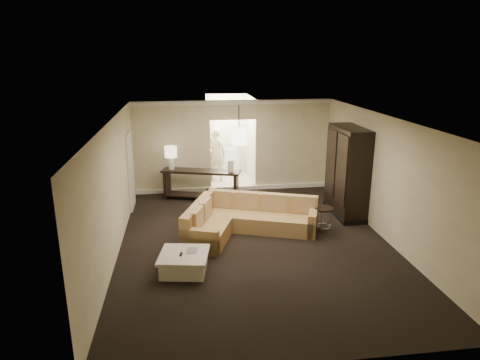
{
  "coord_description": "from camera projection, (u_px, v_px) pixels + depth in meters",
  "views": [
    {
      "loc": [
        -1.55,
        -8.76,
        4.12
      ],
      "look_at": [
        -0.18,
        1.2,
        1.14
      ],
      "focal_mm": 32.0,
      "sensor_mm": 36.0,
      "label": 1
    }
  ],
  "objects": [
    {
      "name": "ground",
      "position": [
        255.0,
        243.0,
        9.69
      ],
      "size": [
        8.0,
        8.0,
        0.0
      ],
      "primitive_type": "plane",
      "color": "black",
      "rests_on": "ground"
    },
    {
      "name": "armoire",
      "position": [
        347.0,
        173.0,
        11.13
      ],
      "size": [
        0.7,
        1.63,
        2.34
      ],
      "color": "black",
      "rests_on": "ground"
    },
    {
      "name": "pendant_light",
      "position": [
        239.0,
        136.0,
        11.7
      ],
      "size": [
        0.38,
        0.38,
        1.09
      ],
      "color": "black",
      "rests_on": "ceiling"
    },
    {
      "name": "crown_molding",
      "position": [
        233.0,
        102.0,
        12.67
      ],
      "size": [
        6.0,
        0.1,
        0.12
      ],
      "primitive_type": "cube",
      "color": "white",
      "rests_on": "wall_back"
    },
    {
      "name": "wall_back",
      "position": [
        233.0,
        146.0,
        13.09
      ],
      "size": [
        6.0,
        0.04,
        2.8
      ],
      "primitive_type": "cube",
      "color": "beige",
      "rests_on": "ground"
    },
    {
      "name": "drink_table",
      "position": [
        323.0,
        214.0,
        10.26
      ],
      "size": [
        0.47,
        0.47,
        0.58
      ],
      "rotation": [
        0.0,
        0.0,
        -0.0
      ],
      "color": "black",
      "rests_on": "ground"
    },
    {
      "name": "ceiling",
      "position": [
        256.0,
        120.0,
        8.89
      ],
      "size": [
        6.0,
        8.0,
        0.02
      ],
      "primitive_type": "cube",
      "color": "silver",
      "rests_on": "wall_back"
    },
    {
      "name": "wall_left",
      "position": [
        114.0,
        190.0,
        8.9
      ],
      "size": [
        0.04,
        8.0,
        2.8
      ],
      "primitive_type": "cube",
      "color": "beige",
      "rests_on": "ground"
    },
    {
      "name": "baseboard",
      "position": [
        234.0,
        188.0,
        13.42
      ],
      "size": [
        6.0,
        0.1,
        0.12
      ],
      "primitive_type": "cube",
      "color": "white",
      "rests_on": "ground"
    },
    {
      "name": "table_lamp_right",
      "position": [
        231.0,
        156.0,
        12.08
      ],
      "size": [
        0.35,
        0.35,
        0.67
      ],
      "color": "silver",
      "rests_on": "console_table"
    },
    {
      "name": "foyer",
      "position": [
        228.0,
        141.0,
        14.39
      ],
      "size": [
        1.44,
        2.02,
        2.8
      ],
      "color": "beige",
      "rests_on": "ground"
    },
    {
      "name": "side_door",
      "position": [
        131.0,
        171.0,
        11.66
      ],
      "size": [
        0.05,
        0.9,
        2.1
      ],
      "primitive_type": "cube",
      "color": "white",
      "rests_on": "ground"
    },
    {
      "name": "sectional_sofa",
      "position": [
        242.0,
        219.0,
        10.15
      ],
      "size": [
        3.36,
        2.39,
        0.84
      ],
      "rotation": [
        0.0,
        0.0,
        -0.35
      ],
      "color": "brown",
      "rests_on": "ground"
    },
    {
      "name": "coffee_table",
      "position": [
        184.0,
        262.0,
        8.38
      ],
      "size": [
        1.08,
        1.08,
        0.39
      ],
      "rotation": [
        0.0,
        0.0,
        -0.17
      ],
      "color": "white",
      "rests_on": "ground"
    },
    {
      "name": "wall_right",
      "position": [
        386.0,
        178.0,
        9.68
      ],
      "size": [
        0.04,
        8.0,
        2.8
      ],
      "primitive_type": "cube",
      "color": "beige",
      "rests_on": "ground"
    },
    {
      "name": "console_table",
      "position": [
        201.0,
        182.0,
        12.44
      ],
      "size": [
        2.33,
        1.16,
        0.88
      ],
      "rotation": [
        0.0,
        0.0,
        -0.29
      ],
      "color": "black",
      "rests_on": "ground"
    },
    {
      "name": "person",
      "position": [
        216.0,
        151.0,
        14.2
      ],
      "size": [
        0.86,
        0.74,
        2.0
      ],
      "primitive_type": "imported",
      "rotation": [
        0.0,
        0.0,
        2.72
      ],
      "color": "beige",
      "rests_on": "ground"
    },
    {
      "name": "wall_front",
      "position": [
        309.0,
        274.0,
        5.49
      ],
      "size": [
        6.0,
        0.04,
        2.8
      ],
      "primitive_type": "cube",
      "color": "beige",
      "rests_on": "ground"
    },
    {
      "name": "table_lamp_left",
      "position": [
        171.0,
        154.0,
        12.35
      ],
      "size": [
        0.35,
        0.35,
        0.67
      ],
      "color": "silver",
      "rests_on": "console_table"
    }
  ]
}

